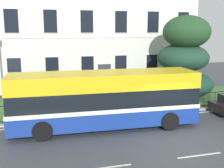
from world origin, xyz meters
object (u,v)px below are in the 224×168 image
georgian_townhouse (94,11)px  evergreen_tree (184,61)px  litter_bin (18,108)px  single_decker_bus (105,99)px

georgian_townhouse → evergreen_tree: bearing=-53.5°
georgian_townhouse → evergreen_tree: 10.15m
evergreen_tree → litter_bin: 12.71m
georgian_townhouse → litter_bin: georgian_townhouse is taller
litter_bin → evergreen_tree: bearing=13.3°
evergreen_tree → single_decker_bus: bearing=-144.3°
georgian_townhouse → single_decker_bus: (-2.16, -12.95, -5.35)m
evergreen_tree → georgian_townhouse: bearing=126.5°
litter_bin → single_decker_bus: bearing=-30.1°
single_decker_bus → litter_bin: size_ratio=8.82×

